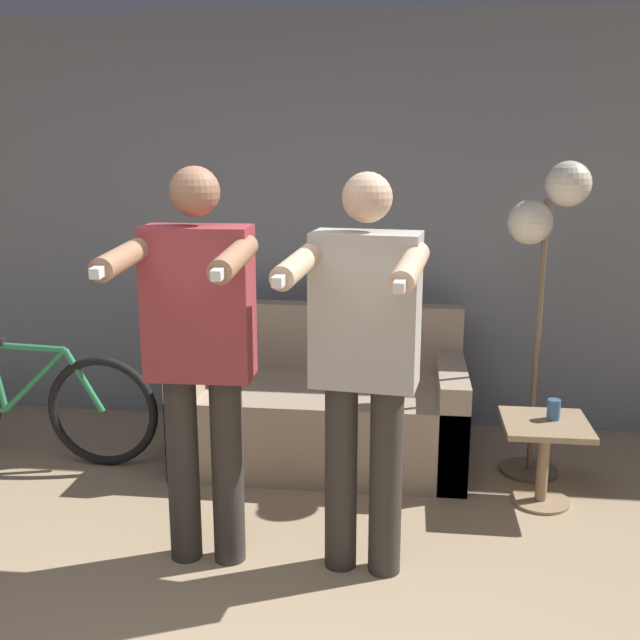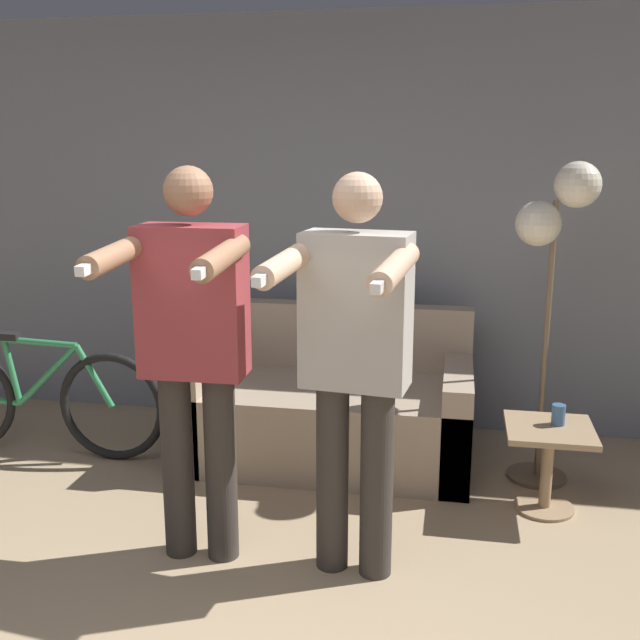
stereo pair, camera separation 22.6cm
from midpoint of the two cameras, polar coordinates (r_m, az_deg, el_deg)
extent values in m
cube|color=gray|center=(4.84, 1.16, 7.17)|extent=(10.00, 0.05, 2.60)
cube|color=tan|center=(4.42, 2.18, -7.75)|extent=(1.63, 0.88, 0.46)
cube|color=tan|center=(4.64, 2.88, -1.17)|extent=(1.63, 0.14, 0.40)
cube|color=tan|center=(4.55, -7.04, -6.28)|extent=(0.16, 0.88, 0.60)
cube|color=tan|center=(4.36, 11.84, -7.36)|extent=(0.16, 0.88, 0.60)
cylinder|color=#38332D|center=(3.42, -8.90, -10.86)|extent=(0.14, 0.14, 0.85)
cylinder|color=#38332D|center=(3.37, -5.62, -11.17)|extent=(0.14, 0.14, 0.85)
cube|color=#9E383D|center=(3.16, -7.67, 1.41)|extent=(0.45, 0.23, 0.64)
sphere|color=#9E7051|center=(3.10, -7.94, 9.71)|extent=(0.20, 0.20, 0.20)
cylinder|color=#9E7051|center=(2.96, -13.12, 4.89)|extent=(0.10, 0.51, 0.12)
cube|color=white|center=(2.74, -15.08, 3.82)|extent=(0.04, 0.12, 0.04)
cylinder|color=#9E7051|center=(2.83, -5.20, 4.80)|extent=(0.10, 0.51, 0.12)
cube|color=white|center=(2.59, -6.57, 3.69)|extent=(0.04, 0.12, 0.04)
cylinder|color=#38332D|center=(3.29, 2.97, -11.86)|extent=(0.14, 0.14, 0.84)
cylinder|color=#38332D|center=(3.25, 6.37, -12.23)|extent=(0.14, 0.14, 0.84)
cube|color=#B7B2A8|center=(3.02, 4.92, 0.70)|extent=(0.46, 0.27, 0.63)
sphere|color=#D8AD8C|center=(2.96, 5.10, 9.27)|extent=(0.20, 0.20, 0.20)
cylinder|color=#D8AD8C|center=(2.80, -0.22, 4.38)|extent=(0.15, 0.51, 0.12)
cube|color=white|center=(2.57, -1.90, 3.17)|extent=(0.05, 0.13, 0.04)
cylinder|color=#D8AD8C|center=(2.70, 8.12, 3.93)|extent=(0.15, 0.51, 0.12)
cube|color=white|center=(2.46, 7.16, 2.64)|extent=(0.05, 0.13, 0.04)
ellipsoid|color=#3D3833|center=(4.56, 5.33, 2.08)|extent=(0.36, 0.13, 0.15)
sphere|color=#3D3833|center=(4.54, 7.25, 2.63)|extent=(0.10, 0.10, 0.10)
ellipsoid|color=#3D3833|center=(4.60, 3.01, 1.57)|extent=(0.20, 0.04, 0.04)
cone|color=#3D3833|center=(4.51, 7.03, 3.07)|extent=(0.03, 0.03, 0.03)
cone|color=#3D3833|center=(4.55, 7.06, 3.15)|extent=(0.03, 0.03, 0.03)
cylinder|color=#756047|center=(4.46, 17.58, -11.26)|extent=(0.32, 0.32, 0.02)
cylinder|color=#756047|center=(4.21, 18.30, -1.83)|extent=(0.03, 0.03, 1.53)
sphere|color=white|center=(4.10, 20.58, 9.63)|extent=(0.24, 0.24, 0.24)
sphere|color=white|center=(4.09, 17.85, 7.01)|extent=(0.24, 0.24, 0.24)
cylinder|color=#A38460|center=(4.13, 18.25, -13.41)|extent=(0.30, 0.30, 0.02)
cylinder|color=#A38460|center=(4.05, 18.46, -10.88)|extent=(0.06, 0.06, 0.41)
cube|color=#A38460|center=(3.96, 18.70, -7.94)|extent=(0.43, 0.43, 0.03)
cylinder|color=#3D6693|center=(3.98, 19.28, -6.84)|extent=(0.07, 0.07, 0.10)
torus|color=black|center=(4.51, -14.18, -6.44)|extent=(0.65, 0.05, 0.65)
cylinder|color=#338E56|center=(4.63, -18.73, -4.00)|extent=(0.42, 0.04, 0.40)
cylinder|color=#338E56|center=(4.74, -21.16, -3.69)|extent=(0.10, 0.04, 0.40)
cylinder|color=#338E56|center=(4.59, -19.27, -1.63)|extent=(0.46, 0.04, 0.05)
cylinder|color=#338E56|center=(4.49, -15.45, -4.17)|extent=(0.23, 0.04, 0.38)
cube|color=black|center=(4.70, -21.72, -1.14)|extent=(0.20, 0.07, 0.04)
camera|label=1|loc=(0.11, -88.23, 0.42)|focal=42.00mm
camera|label=2|loc=(0.11, 91.77, -0.42)|focal=42.00mm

